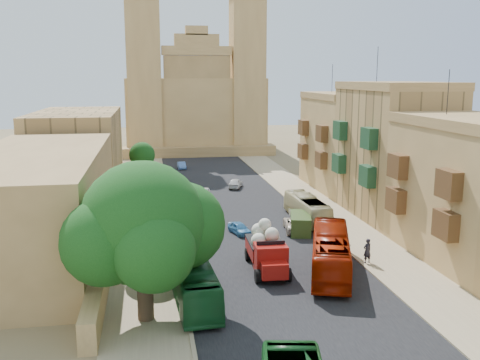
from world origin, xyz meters
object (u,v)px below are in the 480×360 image
object	(u,v)px
car_cream	(296,224)
car_white_b	(235,183)
street_tree_b	(140,199)
pedestrian_a	(367,251)
church	(195,102)
pedestrian_c	(341,233)
bus_cream_east	(307,209)
olive_pickup	(300,224)
street_tree_a	(138,224)
car_dkblue	(186,187)
bus_green_north	(192,279)
red_truck	(267,249)
car_blue_a	(239,228)
ficus_tree	(144,228)
bus_red_east	(331,253)
car_white_a	(201,195)
street_tree_d	(142,155)
street_tree_c	(141,177)
car_blue_b	(182,165)

from	to	relation	value
car_cream	car_white_b	size ratio (longest dim) A/B	1.27
street_tree_b	pedestrian_a	size ratio (longest dim) A/B	2.19
church	pedestrian_c	world-z (taller)	church
bus_cream_east	pedestrian_a	world-z (taller)	bus_cream_east
bus_cream_east	car_white_b	size ratio (longest dim) A/B	2.46
church	olive_pickup	world-z (taller)	church
street_tree_a	bus_cream_east	xyz separation A→B (m)	(16.45, 11.80, -2.45)
church	car_dkblue	xyz separation A→B (m)	(-4.60, -38.55, -8.93)
pedestrian_c	car_dkblue	bearing A→B (deg)	-156.31
bus_green_north	bus_cream_east	world-z (taller)	bus_green_north
street_tree_a	bus_green_north	distance (m)	7.01
car_dkblue	red_truck	bearing A→B (deg)	-104.64
street_tree_a	car_blue_a	size ratio (longest dim) A/B	1.76
ficus_tree	bus_green_north	xyz separation A→B (m)	(2.91, 2.38, -4.29)
bus_green_north	pedestrian_c	distance (m)	17.47
red_truck	pedestrian_a	xyz separation A→B (m)	(8.05, 0.23, -0.67)
car_dkblue	street_tree_b	bearing A→B (deg)	-131.10
ficus_tree	bus_red_east	size ratio (longest dim) A/B	0.87
ficus_tree	car_white_a	xyz separation A→B (m)	(6.20, 30.21, -4.97)
church	ficus_tree	size ratio (longest dim) A/B	3.77
bus_red_east	car_white_b	world-z (taller)	bus_red_east
olive_pickup	pedestrian_c	world-z (taller)	olive_pickup
bus_cream_east	car_dkblue	size ratio (longest dim) A/B	2.25
street_tree_d	car_cream	world-z (taller)	street_tree_d
street_tree_b	car_blue_a	xyz separation A→B (m)	(9.00, -3.54, -2.35)
street_tree_d	church	bearing A→B (deg)	71.91
bus_cream_east	pedestrian_c	xyz separation A→B (m)	(1.05, -6.99, -0.52)
olive_pickup	bus_red_east	distance (m)	10.45
ficus_tree	street_tree_a	world-z (taller)	ficus_tree
bus_green_north	bus_red_east	bearing A→B (deg)	13.83
pedestrian_c	street_tree_a	bearing A→B (deg)	-78.43
street_tree_c	bus_cream_east	xyz separation A→B (m)	(16.45, -12.20, -1.54)
street_tree_b	red_truck	bearing A→B (deg)	-54.35
car_blue_a	pedestrian_c	xyz separation A→B (m)	(8.50, -3.65, 0.22)
street_tree_a	ficus_tree	bearing A→B (deg)	-85.81
bus_green_north	bus_red_east	world-z (taller)	bus_red_east
bus_red_east	car_blue_a	xyz separation A→B (m)	(-5.00, 10.86, -1.00)
church	pedestrian_c	bearing A→B (deg)	-83.08
car_blue_a	street_tree_c	bearing A→B (deg)	104.31
street_tree_b	bus_red_east	world-z (taller)	street_tree_b
olive_pickup	car_white_a	distance (m)	16.27
car_cream	car_white_b	bearing A→B (deg)	-74.81
bus_red_east	pedestrian_c	xyz separation A→B (m)	(3.50, 7.21, -0.78)
bus_green_north	car_cream	distance (m)	17.98
bus_green_north	car_blue_b	world-z (taller)	bus_green_north
bus_red_east	car_blue_a	world-z (taller)	bus_red_east
car_dkblue	street_tree_d	bearing A→B (deg)	101.69
car_white_a	car_white_b	xyz separation A→B (m)	(5.19, 6.90, -0.09)
street_tree_b	car_white_a	distance (m)	12.45
street_tree_d	olive_pickup	xyz separation A→B (m)	(14.70, -28.00, -2.81)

